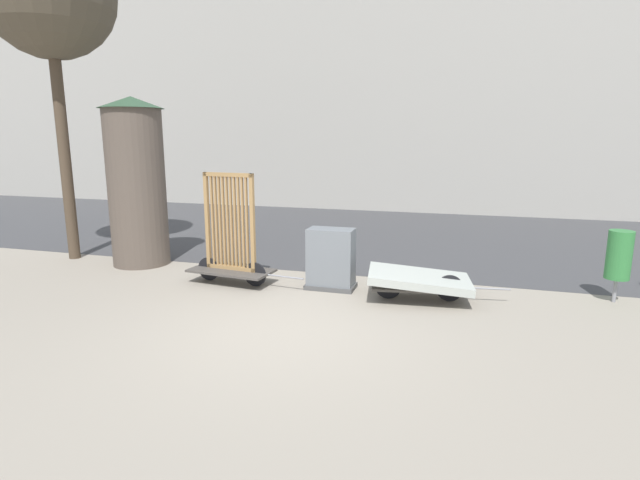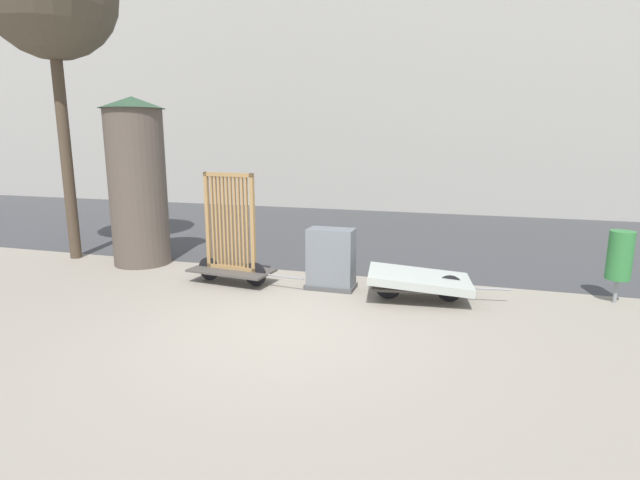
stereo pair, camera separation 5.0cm
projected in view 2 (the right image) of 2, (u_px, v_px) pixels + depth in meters
The scene contains 8 objects.
ground_plane at pixel (281, 330), 7.03m from camera, with size 60.00×60.00×0.00m, color gray.
road_strip at pixel (377, 234), 14.03m from camera, with size 56.00×8.79×0.01m.
building_facade at pixel (410, 83), 19.08m from camera, with size 48.00×4.00×9.38m.
bike_cart_with_bedframe at pixel (231, 247), 9.18m from camera, with size 2.28×0.90×2.05m.
bike_cart_with_mattress at pixel (419, 280), 8.28m from camera, with size 2.37×1.29×0.50m.
utility_cabinet at pixel (331, 261), 8.89m from camera, with size 0.87×0.51×1.09m.
trash_bin at pixel (620, 256), 8.06m from camera, with size 0.38×0.38×1.20m.
advertising_column at pixel (137, 181), 10.42m from camera, with size 1.31×1.31×3.48m.
Camera 2 is at (2.45, -6.18, 2.67)m, focal length 28.00 mm.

